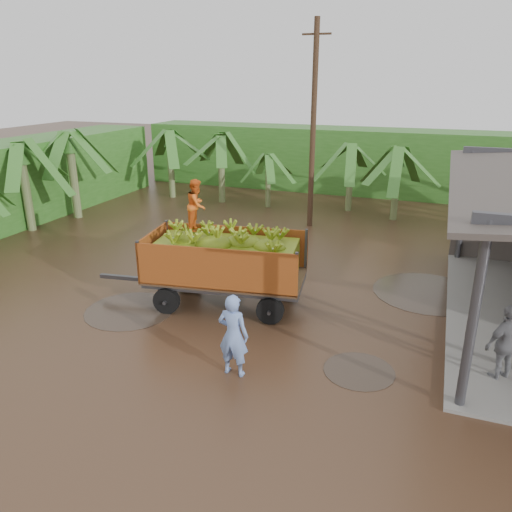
# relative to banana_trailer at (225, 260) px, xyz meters

# --- Properties ---
(ground) EXTENTS (100.00, 100.00, 0.00)m
(ground) POSITION_rel_banana_trailer_xyz_m (1.19, 0.85, -1.37)
(ground) COLOR black
(ground) RESTS_ON ground
(hedge_north) EXTENTS (22.00, 3.00, 3.60)m
(hedge_north) POSITION_rel_banana_trailer_xyz_m (-0.81, 16.85, 0.43)
(hedge_north) COLOR #2D661E
(hedge_north) RESTS_ON ground
(hedge_west) EXTENTS (3.00, 18.00, 3.60)m
(hedge_west) POSITION_rel_banana_trailer_xyz_m (-12.81, 4.85, 0.43)
(hedge_west) COLOR #2D661E
(hedge_west) RESTS_ON ground
(banana_trailer) EXTENTS (6.40, 2.83, 3.62)m
(banana_trailer) POSITION_rel_banana_trailer_xyz_m (0.00, 0.00, 0.00)
(banana_trailer) COLOR #CA5D1C
(banana_trailer) RESTS_ON ground
(man_blue) EXTENTS (0.73, 0.49, 1.96)m
(man_blue) POSITION_rel_banana_trailer_xyz_m (1.67, -3.35, -0.39)
(man_blue) COLOR #7290D0
(man_blue) RESTS_ON ground
(man_grey) EXTENTS (1.11, 1.01, 1.82)m
(man_grey) POSITION_rel_banana_trailer_xyz_m (7.34, -1.50, -0.46)
(man_grey) COLOR gray
(man_grey) RESTS_ON ground
(utility_pole) EXTENTS (1.20, 0.24, 8.64)m
(utility_pole) POSITION_rel_banana_trailer_xyz_m (0.21, 8.93, 3.00)
(utility_pole) COLOR #47301E
(utility_pole) RESTS_ON ground
(banana_plants) EXTENTS (24.51, 19.96, 4.20)m
(banana_plants) POSITION_rel_banana_trailer_xyz_m (-4.35, 7.35, 0.47)
(banana_plants) COLOR #2D661E
(banana_plants) RESTS_ON ground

